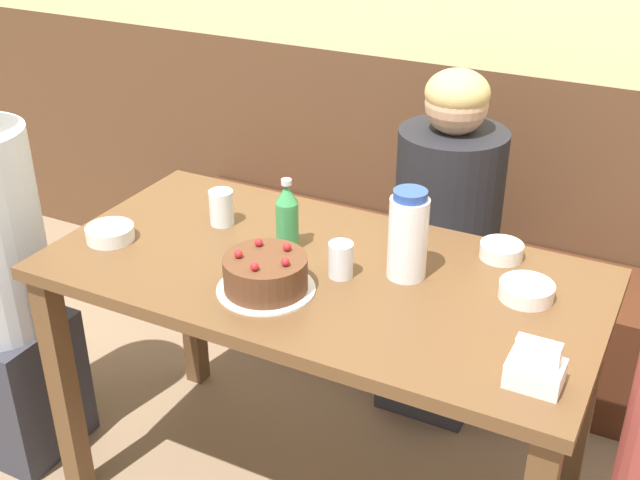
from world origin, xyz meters
The scene contains 12 objects.
bench_seat centered at (0.00, 0.83, 0.22)m, with size 2.04×0.38×0.43m.
dining_table centered at (0.00, 0.00, 0.66)m, with size 1.39×0.70×0.77m.
birthday_cake centered at (-0.07, -0.15, 0.82)m, with size 0.24×0.24×0.11m.
water_pitcher centered at (0.20, 0.07, 0.88)m, with size 0.10×0.10×0.23m.
soju_bottle centered at (-0.13, 0.06, 0.87)m, with size 0.06×0.06×0.19m.
napkin_holder centered at (0.59, -0.22, 0.81)m, with size 0.11×0.08×0.11m.
bowl_soup_white centered at (0.38, 0.26, 0.79)m, with size 0.11×0.11×0.04m.
bowl_rice_small centered at (-0.57, -0.12, 0.79)m, with size 0.13×0.13×0.04m.
bowl_side_dish centered at (0.49, 0.10, 0.79)m, with size 0.13×0.13×0.04m.
glass_water_tall centered at (0.06, -0.01, 0.82)m, with size 0.06×0.06×0.09m.
glass_tumbler_short centered at (-0.36, 0.10, 0.82)m, with size 0.07×0.07×0.10m.
person_grey_tee centered at (0.13, 0.61, 0.54)m, with size 0.33×0.34×1.14m.
Camera 1 is at (0.79, -1.55, 1.77)m, focal length 45.00 mm.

